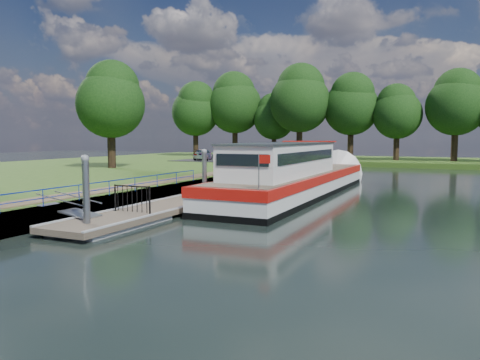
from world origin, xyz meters
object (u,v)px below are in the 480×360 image
at_px(pontoon, 239,191).
at_px(barge, 299,177).
at_px(car_a, 267,155).
at_px(car_b, 247,155).
at_px(car_d, 258,154).
at_px(car_c, 203,155).

height_order(pontoon, barge, barge).
height_order(car_a, car_b, car_a).
height_order(pontoon, car_a, car_a).
bearing_deg(car_d, barge, -43.26).
bearing_deg(barge, car_b, 120.99).
bearing_deg(pontoon, car_d, 110.01).
xyz_separation_m(car_a, car_d, (-2.35, 3.10, -0.00)).
height_order(car_c, car_d, car_d).
xyz_separation_m(car_a, car_c, (-7.86, -0.78, -0.02)).
bearing_deg(pontoon, car_b, 112.85).
relative_size(car_c, car_d, 0.94).
bearing_deg(car_a, barge, -75.12).
bearing_deg(barge, car_c, 131.20).
height_order(barge, car_b, barge).
relative_size(barge, car_a, 5.44).
relative_size(car_b, car_c, 0.87).
bearing_deg(car_a, car_b, 161.33).
bearing_deg(car_b, barge, -150.45).
distance_m(pontoon, car_d, 27.90).
relative_size(car_a, car_d, 0.82).
distance_m(pontoon, car_a, 24.22).
bearing_deg(car_c, car_a, 167.21).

